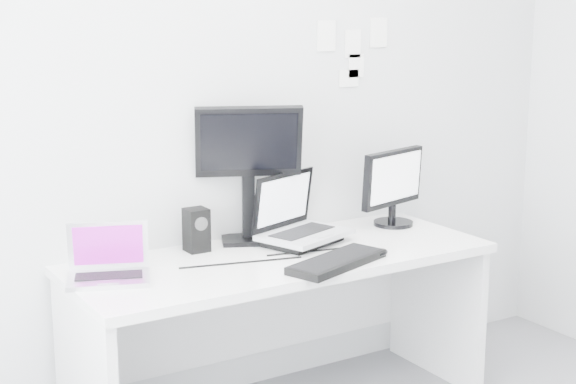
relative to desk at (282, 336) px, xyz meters
name	(u,v)px	position (x,y,z in m)	size (l,w,h in m)	color
back_wall	(240,100)	(0.00, 0.35, 0.99)	(3.60, 3.60, 0.00)	#BBBEC0
desk	(282,336)	(0.00, 0.00, 0.00)	(1.80, 0.70, 0.73)	white
macbook	(108,252)	(-0.75, 0.02, 0.48)	(0.31, 0.23, 0.23)	#BABABF
speaker	(196,230)	(-0.28, 0.23, 0.46)	(0.09, 0.09, 0.19)	black
dell_laptop	(305,209)	(0.17, 0.09, 0.52)	(0.38, 0.30, 0.32)	#B8BAC0
rear_monitor	(249,173)	(-0.02, 0.24, 0.68)	(0.46, 0.17, 0.63)	black
samsung_monitor	(394,187)	(0.71, 0.15, 0.55)	(0.41, 0.19, 0.38)	black
keyboard	(337,262)	(0.11, -0.25, 0.38)	(0.47, 0.17, 0.03)	black
mouse	(380,253)	(0.33, -0.24, 0.38)	(0.09, 0.06, 0.03)	black
wall_note_0	(326,36)	(0.45, 0.34, 1.26)	(0.10, 0.00, 0.14)	white
wall_note_1	(353,44)	(0.60, 0.34, 1.22)	(0.09, 0.00, 0.13)	white
wall_note_2	(379,32)	(0.75, 0.34, 1.26)	(0.10, 0.00, 0.14)	white
wall_note_3	(349,78)	(0.58, 0.34, 1.05)	(0.11, 0.00, 0.08)	white
wall_note_4	(356,66)	(0.62, 0.34, 1.11)	(0.09, 0.00, 0.11)	white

